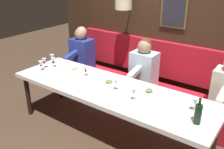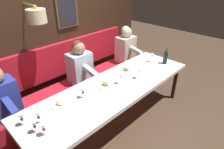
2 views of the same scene
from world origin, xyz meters
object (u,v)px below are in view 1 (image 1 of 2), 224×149
object	(u,v)px
diner_middle	(82,49)
wine_glass_5	(52,57)
wine_glass_6	(86,69)
wine_glass_3	(41,64)
wine_glass_2	(134,92)
wine_glass_0	(116,83)
wine_glass_1	(53,61)
wine_glass_4	(44,61)
dining_table	(109,91)
wine_bottle	(198,114)
diner_near	(144,64)
wine_glass_7	(195,102)

from	to	relation	value
diner_middle	wine_glass_5	xyz separation A→B (m)	(-0.71, 0.02, 0.04)
diner_middle	wine_glass_6	distance (m)	1.11
wine_glass_3	wine_glass_2	bearing A→B (deg)	-89.13
wine_glass_0	wine_glass_3	distance (m)	1.35
wine_glass_5	wine_glass_6	size ratio (longest dim) A/B	1.00
wine_glass_1	wine_glass_2	world-z (taller)	same
wine_glass_2	wine_glass_4	size ratio (longest dim) A/B	1.00
wine_glass_0	wine_glass_5	distance (m)	1.46
dining_table	wine_glass_5	size ratio (longest dim) A/B	17.90
dining_table	diner_middle	xyz separation A→B (m)	(0.88, 1.30, 0.13)
wine_glass_4	wine_glass_6	size ratio (longest dim) A/B	1.00
wine_glass_3	wine_glass_4	size ratio (longest dim) A/B	1.00
wine_bottle	wine_glass_0	bearing A→B (deg)	84.05
wine_glass_2	wine_glass_5	world-z (taller)	same
wine_bottle	wine_glass_5	bearing A→B (deg)	83.09
diner_near	dining_table	bearing A→B (deg)	177.33
wine_glass_1	wine_glass_4	distance (m)	0.14
wine_glass_0	wine_glass_7	bearing A→B (deg)	-84.26
wine_bottle	wine_glass_2	bearing A→B (deg)	88.56
wine_glass_4	wine_glass_2	bearing A→B (deg)	-92.74
diner_middle	wine_glass_4	xyz separation A→B (m)	(-0.92, -0.03, 0.04)
wine_glass_0	wine_glass_6	bearing A→B (deg)	79.24
dining_table	wine_bottle	xyz separation A→B (m)	(-0.14, -1.25, 0.17)
wine_glass_0	wine_glass_7	size ratio (longest dim) A/B	1.00
wine_glass_3	wine_bottle	xyz separation A→B (m)	(0.01, -2.46, 0.00)
wine_glass_0	wine_glass_6	size ratio (longest dim) A/B	1.00
wine_glass_7	wine_bottle	distance (m)	0.24
diner_middle	wine_glass_5	distance (m)	0.71
wine_glass_5	wine_glass_6	bearing A→B (deg)	-95.17
wine_glass_0	wine_glass_4	world-z (taller)	same
wine_glass_2	wine_glass_3	size ratio (longest dim) A/B	1.00
wine_glass_1	diner_middle	bearing A→B (deg)	8.83
dining_table	wine_glass_4	world-z (taller)	wine_glass_4
wine_glass_5	wine_glass_1	bearing A→B (deg)	-126.04
wine_glass_2	wine_glass_3	distance (m)	1.68
dining_table	wine_glass_2	world-z (taller)	wine_glass_2
wine_glass_5	wine_bottle	distance (m)	2.58
wine_glass_1	wine_glass_6	world-z (taller)	same
diner_near	diner_middle	size ratio (longest dim) A/B	1.00
diner_middle	wine_glass_2	world-z (taller)	diner_middle
wine_glass_2	wine_glass_6	distance (m)	0.99
dining_table	wine_glass_2	distance (m)	0.50
diner_middle	wine_glass_5	bearing A→B (deg)	178.48
diner_middle	wine_glass_6	world-z (taller)	diner_middle
dining_table	diner_middle	distance (m)	1.57
diner_near	wine_glass_2	bearing A→B (deg)	-157.32
diner_middle	wine_glass_2	size ratio (longest dim) A/B	4.82
wine_glass_4	wine_glass_5	xyz separation A→B (m)	(0.21, 0.05, -0.00)
wine_glass_1	wine_glass_7	size ratio (longest dim) A/B	1.00
wine_glass_6	wine_glass_7	distance (m)	1.64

